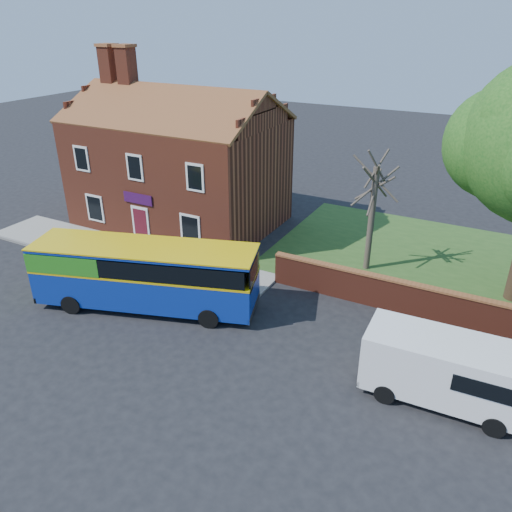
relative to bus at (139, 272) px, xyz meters
The scene contains 7 objects.
ground 3.61m from the bus, 38.30° to the right, with size 120.00×120.00×0.00m, color black.
pavement 6.13m from the bus, 140.01° to the left, with size 18.00×3.50×0.12m, color gray.
kerb 5.23m from the bus, 155.71° to the left, with size 18.00×0.15×0.14m, color slate.
shop_building 10.69m from the bus, 115.45° to the left, with size 12.30×8.13×10.50m.
bus is the anchor object (origin of this frame).
van_near 13.38m from the bus, ahead, with size 5.55×2.44×2.41m.
bare_tree 11.86m from the bus, 46.45° to the left, with size 2.28×2.72×6.08m.
Camera 1 is at (11.52, -13.13, 12.23)m, focal length 35.00 mm.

